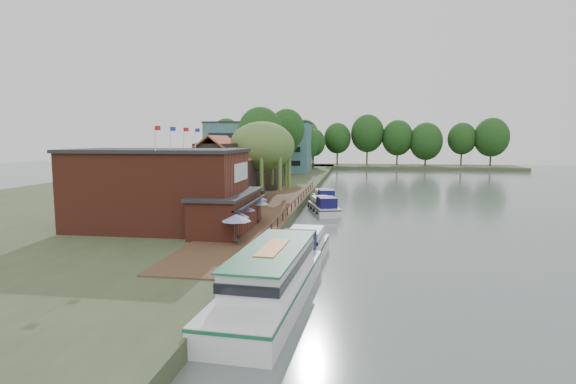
# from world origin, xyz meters

# --- Properties ---
(ground) EXTENTS (260.00, 260.00, 0.00)m
(ground) POSITION_xyz_m (0.00, 0.00, 0.00)
(ground) COLOR #525F5E
(ground) RESTS_ON ground
(land_bank) EXTENTS (50.00, 140.00, 1.00)m
(land_bank) POSITION_xyz_m (-30.00, 35.00, 0.50)
(land_bank) COLOR #384728
(land_bank) RESTS_ON ground
(quay_deck) EXTENTS (6.00, 50.00, 0.10)m
(quay_deck) POSITION_xyz_m (-8.00, 10.00, 1.05)
(quay_deck) COLOR #47301E
(quay_deck) RESTS_ON land_bank
(quay_rail) EXTENTS (0.20, 49.00, 1.00)m
(quay_rail) POSITION_xyz_m (-5.30, 10.50, 1.50)
(quay_rail) COLOR black
(quay_rail) RESTS_ON land_bank
(pub) EXTENTS (20.00, 11.00, 7.30)m
(pub) POSITION_xyz_m (-14.00, -1.00, 4.65)
(pub) COLOR maroon
(pub) RESTS_ON land_bank
(hotel_block) EXTENTS (25.40, 12.40, 12.30)m
(hotel_block) POSITION_xyz_m (-22.00, 70.00, 7.15)
(hotel_block) COLOR #38666B
(hotel_block) RESTS_ON land_bank
(cottage_a) EXTENTS (8.60, 7.60, 8.50)m
(cottage_a) POSITION_xyz_m (-15.00, 14.00, 5.25)
(cottage_a) COLOR black
(cottage_a) RESTS_ON land_bank
(cottage_b) EXTENTS (9.60, 8.60, 8.50)m
(cottage_b) POSITION_xyz_m (-18.00, 24.00, 5.25)
(cottage_b) COLOR beige
(cottage_b) RESTS_ON land_bank
(cottage_c) EXTENTS (7.60, 7.60, 8.50)m
(cottage_c) POSITION_xyz_m (-14.00, 33.00, 5.25)
(cottage_c) COLOR black
(cottage_c) RESTS_ON land_bank
(willow) EXTENTS (8.60, 8.60, 10.43)m
(willow) POSITION_xyz_m (-10.50, 19.00, 6.21)
(willow) COLOR #476B2D
(willow) RESTS_ON land_bank
(umbrella_0) EXTENTS (2.31, 2.31, 2.38)m
(umbrella_0) POSITION_xyz_m (-7.16, -6.56, 2.29)
(umbrella_0) COLOR navy
(umbrella_0) RESTS_ON quay_deck
(umbrella_1) EXTENTS (1.96, 1.96, 2.38)m
(umbrella_1) POSITION_xyz_m (-7.52, -4.95, 2.29)
(umbrella_1) COLOR #1C319C
(umbrella_1) RESTS_ON quay_deck
(umbrella_2) EXTENTS (1.98, 1.98, 2.38)m
(umbrella_2) POSITION_xyz_m (-7.79, -1.56, 2.29)
(umbrella_2) COLOR navy
(umbrella_2) RESTS_ON quay_deck
(umbrella_3) EXTENTS (1.99, 1.99, 2.38)m
(umbrella_3) POSITION_xyz_m (-7.43, 2.34, 2.29)
(umbrella_3) COLOR #1A4993
(umbrella_3) RESTS_ON quay_deck
(umbrella_4) EXTENTS (1.94, 1.94, 2.38)m
(umbrella_4) POSITION_xyz_m (-8.17, 5.53, 2.29)
(umbrella_4) COLOR navy
(umbrella_4) RESTS_ON quay_deck
(cruiser_0) EXTENTS (4.01, 10.75, 2.59)m
(cruiser_0) POSITION_xyz_m (-2.13, -6.71, 1.29)
(cruiser_0) COLOR white
(cruiser_0) RESTS_ON ground
(cruiser_1) EXTENTS (5.43, 9.75, 2.23)m
(cruiser_1) POSITION_xyz_m (-2.10, 15.72, 1.11)
(cruiser_1) COLOR silver
(cruiser_1) RESTS_ON ground
(cruiser_2) EXTENTS (4.70, 9.64, 2.21)m
(cruiser_2) POSITION_xyz_m (-2.55, 23.93, 1.11)
(cruiser_2) COLOR silver
(cruiser_2) RESTS_ON ground
(tour_boat) EXTENTS (4.87, 14.40, 3.10)m
(tour_boat) POSITION_xyz_m (-2.86, -15.51, 1.55)
(tour_boat) COLOR silver
(tour_boat) RESTS_ON ground
(swan) EXTENTS (0.44, 0.44, 0.44)m
(swan) POSITION_xyz_m (-4.50, -13.75, 0.22)
(swan) COLOR white
(swan) RESTS_ON ground
(bank_tree_0) EXTENTS (8.27, 8.27, 13.88)m
(bank_tree_0) POSITION_xyz_m (-15.36, 40.54, 7.94)
(bank_tree_0) COLOR #143811
(bank_tree_0) RESTS_ON land_bank
(bank_tree_1) EXTENTS (7.24, 7.24, 14.24)m
(bank_tree_1) POSITION_xyz_m (-12.29, 51.96, 8.12)
(bank_tree_1) COLOR #143811
(bank_tree_1) RESTS_ON land_bank
(bank_tree_2) EXTENTS (8.70, 8.70, 13.83)m
(bank_tree_2) POSITION_xyz_m (-14.68, 57.64, 7.92)
(bank_tree_2) COLOR #143811
(bank_tree_2) RESTS_ON land_bank
(bank_tree_3) EXTENTS (8.87, 8.87, 11.90)m
(bank_tree_3) POSITION_xyz_m (-12.33, 77.60, 6.95)
(bank_tree_3) COLOR #143811
(bank_tree_3) RESTS_ON land_bank
(bank_tree_4) EXTENTS (6.69, 6.69, 10.94)m
(bank_tree_4) POSITION_xyz_m (-10.01, 84.74, 6.47)
(bank_tree_4) COLOR #143811
(bank_tree_4) RESTS_ON land_bank
(bank_tree_5) EXTENTS (7.54, 7.54, 12.62)m
(bank_tree_5) POSITION_xyz_m (-12.86, 95.00, 7.31)
(bank_tree_5) COLOR #143811
(bank_tree_5) RESTS_ON land_bank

